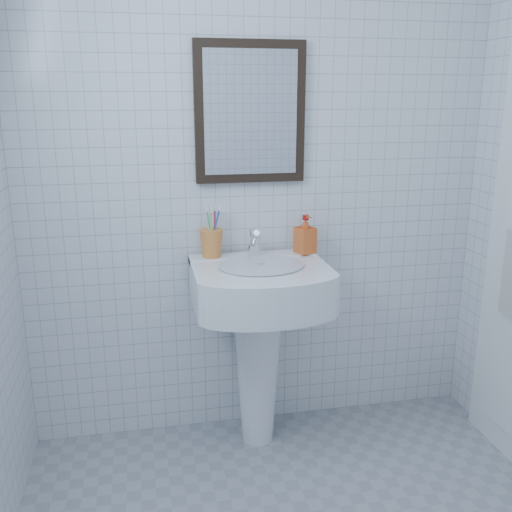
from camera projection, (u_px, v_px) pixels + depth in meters
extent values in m
cube|color=white|center=(259.00, 179.00, 2.65)|extent=(2.20, 0.02, 2.50)
cone|color=white|center=(258.00, 369.00, 2.70)|extent=(0.23, 0.23, 0.74)
cube|color=white|center=(260.00, 285.00, 2.53)|extent=(0.60, 0.43, 0.18)
cube|color=white|center=(253.00, 257.00, 2.67)|extent=(0.60, 0.11, 0.03)
cylinder|color=silver|center=(262.00, 265.00, 2.48)|extent=(0.37, 0.37, 0.01)
cylinder|color=silver|center=(254.00, 250.00, 2.63)|extent=(0.05, 0.05, 0.05)
cylinder|color=silver|center=(255.00, 237.00, 2.60)|extent=(0.03, 0.11, 0.09)
cylinder|color=silver|center=(253.00, 240.00, 2.64)|extent=(0.03, 0.06, 0.10)
imported|color=red|center=(305.00, 234.00, 2.66)|extent=(0.11, 0.11, 0.18)
cube|color=black|center=(250.00, 113.00, 2.54)|extent=(0.50, 0.04, 0.62)
cube|color=white|center=(251.00, 113.00, 2.53)|extent=(0.42, 0.00, 0.54)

